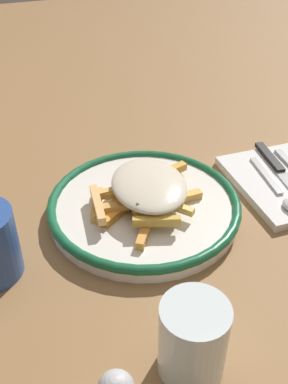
{
  "coord_description": "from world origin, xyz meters",
  "views": [
    {
      "loc": [
        0.17,
        0.5,
        0.43
      ],
      "look_at": [
        0.0,
        0.0,
        0.04
      ],
      "focal_mm": 42.64,
      "sensor_mm": 36.0,
      "label": 1
    }
  ],
  "objects_px": {
    "knife": "(280,171)",
    "spoon": "(280,193)",
    "plate": "(144,206)",
    "napkin": "(285,182)",
    "fries_heap": "(146,190)",
    "water_glass": "(193,339)"
  },
  "relations": [
    {
      "from": "knife",
      "to": "spoon",
      "type": "bearing_deg",
      "value": 57.58
    },
    {
      "from": "spoon",
      "to": "knife",
      "type": "bearing_deg",
      "value": -122.42
    },
    {
      "from": "plate",
      "to": "napkin",
      "type": "bearing_deg",
      "value": 178.62
    },
    {
      "from": "fries_heap",
      "to": "knife",
      "type": "xyz_separation_m",
      "value": [
        -0.24,
        -0.01,
        -0.03
      ]
    },
    {
      "from": "fries_heap",
      "to": "water_glass",
      "type": "xyz_separation_m",
      "value": [
        0.04,
        0.25,
        0.0
      ]
    },
    {
      "from": "fries_heap",
      "to": "water_glass",
      "type": "distance_m",
      "value": 0.25
    },
    {
      "from": "plate",
      "to": "water_glass",
      "type": "height_order",
      "value": "water_glass"
    },
    {
      "from": "plate",
      "to": "knife",
      "type": "bearing_deg",
      "value": -176.87
    },
    {
      "from": "plate",
      "to": "fries_heap",
      "type": "bearing_deg",
      "value": 140.3
    },
    {
      "from": "fries_heap",
      "to": "plate",
      "type": "bearing_deg",
      "value": -39.7
    },
    {
      "from": "fries_heap",
      "to": "water_glass",
      "type": "relative_size",
      "value": 2.04
    },
    {
      "from": "plate",
      "to": "napkin",
      "type": "relative_size",
      "value": 1.48
    },
    {
      "from": "napkin",
      "to": "water_glass",
      "type": "height_order",
      "value": "water_glass"
    },
    {
      "from": "napkin",
      "to": "water_glass",
      "type": "distance_m",
      "value": 0.37
    },
    {
      "from": "napkin",
      "to": "spoon",
      "type": "height_order",
      "value": "spoon"
    },
    {
      "from": "plate",
      "to": "water_glass",
      "type": "relative_size",
      "value": 3.19
    },
    {
      "from": "fries_heap",
      "to": "spoon",
      "type": "xyz_separation_m",
      "value": [
        -0.2,
        0.04,
        -0.03
      ]
    },
    {
      "from": "plate",
      "to": "fries_heap",
      "type": "xyz_separation_m",
      "value": [
        -0.0,
        0.0,
        0.03
      ]
    },
    {
      "from": "knife",
      "to": "water_glass",
      "type": "bearing_deg",
      "value": 44.04
    },
    {
      "from": "knife",
      "to": "fries_heap",
      "type": "bearing_deg",
      "value": 3.61
    },
    {
      "from": "plate",
      "to": "knife",
      "type": "height_order",
      "value": "plate"
    },
    {
      "from": "napkin",
      "to": "spoon",
      "type": "distance_m",
      "value": 0.05
    }
  ]
}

